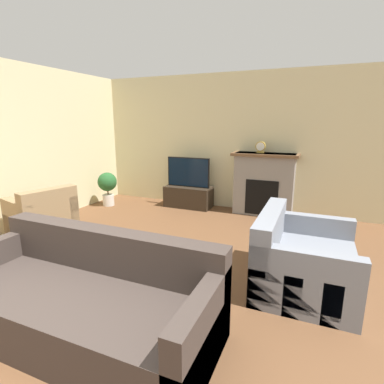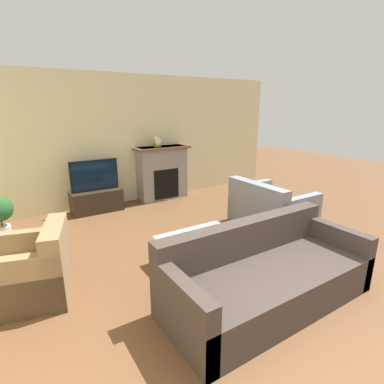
% 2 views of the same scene
% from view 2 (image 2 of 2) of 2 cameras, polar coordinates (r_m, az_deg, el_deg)
% --- Properties ---
extents(ground_plane, '(20.00, 20.00, 0.00)m').
position_cam_2_polar(ground_plane, '(3.12, 21.73, -26.38)').
color(ground_plane, brown).
extents(wall_back, '(8.19, 0.06, 2.70)m').
position_cam_2_polar(wall_back, '(6.55, -14.64, 9.41)').
color(wall_back, beige).
rests_on(wall_back, ground_plane).
extents(fireplace, '(1.22, 0.46, 1.19)m').
position_cam_2_polar(fireplace, '(6.82, -5.69, 3.88)').
color(fireplace, gray).
rests_on(fireplace, ground_plane).
extents(tv_stand, '(0.98, 0.45, 0.44)m').
position_cam_2_polar(tv_stand, '(6.31, -17.69, -1.60)').
color(tv_stand, '#2D2319').
rests_on(tv_stand, ground_plane).
extents(tv, '(0.92, 0.06, 0.61)m').
position_cam_2_polar(tv, '(6.17, -18.09, 3.03)').
color(tv, black).
rests_on(tv, tv_stand).
extents(couch_sectional, '(2.31, 0.96, 0.82)m').
position_cam_2_polar(couch_sectional, '(3.43, 13.78, -15.34)').
color(couch_sectional, '#3D332D').
rests_on(couch_sectional, ground_plane).
extents(couch_loveseat, '(0.99, 1.26, 0.82)m').
position_cam_2_polar(couch_loveseat, '(5.46, 14.67, -3.31)').
color(couch_loveseat, gray).
rests_on(couch_loveseat, ground_plane).
extents(armchair_by_window, '(0.96, 0.99, 0.82)m').
position_cam_2_polar(armchair_by_window, '(3.80, -27.78, -13.27)').
color(armchair_by_window, '#8C704C').
rests_on(armchair_by_window, ground_plane).
extents(coffee_table, '(1.06, 0.64, 0.38)m').
position_cam_2_polar(coffee_table, '(4.04, 1.31, -8.78)').
color(coffee_table, '#333338').
rests_on(coffee_table, ground_plane).
extents(potted_plant, '(0.40, 0.40, 0.72)m').
position_cam_2_polar(potted_plant, '(5.52, -32.76, -3.45)').
color(potted_plant, beige).
rests_on(potted_plant, ground_plane).
extents(mantel_clock, '(0.19, 0.07, 0.22)m').
position_cam_2_polar(mantel_clock, '(6.67, -6.64, 9.50)').
color(mantel_clock, '#B79338').
rests_on(mantel_clock, fireplace).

